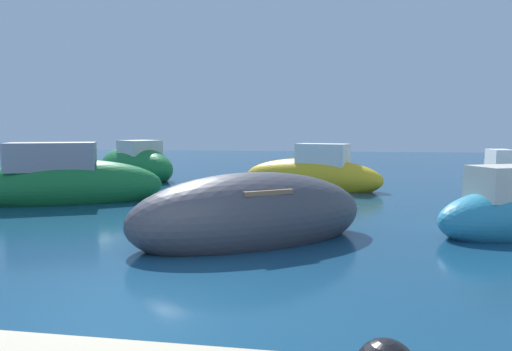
{
  "coord_description": "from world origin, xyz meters",
  "views": [
    {
      "loc": [
        2.23,
        -5.43,
        2.15
      ],
      "look_at": [
        -0.41,
        10.35,
        0.58
      ],
      "focal_mm": 33.98,
      "sensor_mm": 36.0,
      "label": 1
    }
  ],
  "objects_px": {
    "moored_boat_6": "(501,182)",
    "moored_boat_3": "(136,166)",
    "moored_boat_2": "(251,217)",
    "moored_boat_5": "(67,183)",
    "moored_boat_0": "(312,176)"
  },
  "relations": [
    {
      "from": "moored_boat_2",
      "to": "moored_boat_5",
      "type": "xyz_separation_m",
      "value": [
        -6.2,
        3.99,
        0.09
      ]
    },
    {
      "from": "moored_boat_5",
      "to": "moored_boat_6",
      "type": "xyz_separation_m",
      "value": [
        13.13,
        3.92,
        -0.18
      ]
    },
    {
      "from": "moored_boat_3",
      "to": "moored_boat_5",
      "type": "height_order",
      "value": "moored_boat_5"
    },
    {
      "from": "moored_boat_3",
      "to": "moored_boat_6",
      "type": "xyz_separation_m",
      "value": [
        13.76,
        -2.45,
        -0.16
      ]
    },
    {
      "from": "moored_boat_2",
      "to": "moored_boat_6",
      "type": "bearing_deg",
      "value": 12.84
    },
    {
      "from": "moored_boat_0",
      "to": "moored_boat_6",
      "type": "distance_m",
      "value": 6.19
    },
    {
      "from": "moored_boat_5",
      "to": "moored_boat_3",
      "type": "bearing_deg",
      "value": 71.15
    },
    {
      "from": "moored_boat_3",
      "to": "moored_boat_6",
      "type": "relative_size",
      "value": 1.58
    },
    {
      "from": "moored_boat_6",
      "to": "moored_boat_3",
      "type": "bearing_deg",
      "value": -101.32
    },
    {
      "from": "moored_boat_0",
      "to": "moored_boat_5",
      "type": "xyz_separation_m",
      "value": [
        -6.95,
        -4.23,
        0.09
      ]
    },
    {
      "from": "moored_boat_2",
      "to": "moored_boat_3",
      "type": "distance_m",
      "value": 12.41
    },
    {
      "from": "moored_boat_2",
      "to": "moored_boat_3",
      "type": "height_order",
      "value": "moored_boat_3"
    },
    {
      "from": "moored_boat_5",
      "to": "moored_boat_6",
      "type": "bearing_deg",
      "value": -7.81
    },
    {
      "from": "moored_boat_3",
      "to": "moored_boat_5",
      "type": "bearing_deg",
      "value": 130.92
    },
    {
      "from": "moored_boat_3",
      "to": "moored_boat_6",
      "type": "distance_m",
      "value": 13.97
    }
  ]
}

